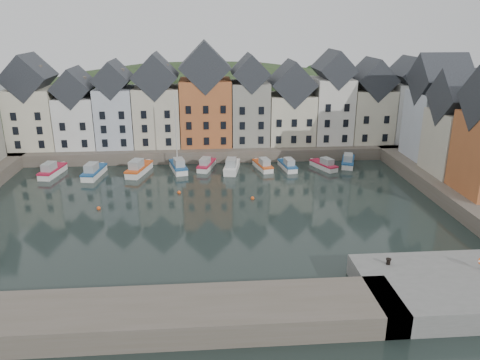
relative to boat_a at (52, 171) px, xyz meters
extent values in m
plane|color=black|center=(24.05, -17.60, -0.73)|extent=(260.00, 260.00, 0.00)
cube|color=brown|center=(24.05, 12.40, 0.27)|extent=(90.00, 16.00, 2.00)
cube|color=#60605E|center=(46.05, -37.60, 0.27)|extent=(18.00, 10.00, 2.00)
cube|color=brown|center=(14.05, -39.60, 0.27)|extent=(50.00, 6.00, 2.00)
ellipsoid|color=#1E3018|center=(24.05, 38.40, -18.73)|extent=(153.60, 70.40, 64.00)
sphere|color=black|center=(10.11, 33.34, 7.97)|extent=(5.77, 5.77, 5.77)
sphere|color=black|center=(48.91, 43.15, 7.39)|extent=(5.27, 5.27, 5.27)
sphere|color=black|center=(55.87, 36.60, 7.15)|extent=(5.07, 5.07, 5.07)
sphere|color=black|center=(38.33, 37.59, 7.09)|extent=(5.01, 5.01, 5.01)
sphere|color=black|center=(-13.62, 39.01, 5.85)|extent=(3.94, 3.94, 3.94)
sphere|color=black|center=(52.38, 42.65, 7.32)|extent=(5.21, 5.21, 5.21)
sphere|color=black|center=(26.04, 41.05, 7.60)|extent=(5.45, 5.45, 5.45)
sphere|color=black|center=(61.85, 30.72, 6.48)|extent=(4.49, 4.49, 4.49)
cube|color=beige|center=(-5.12, 10.40, 6.31)|extent=(7.67, 8.00, 10.07)
cube|color=black|center=(-5.12, 10.40, 13.24)|extent=(7.67, 8.16, 7.67)
cube|color=silver|center=(2.15, 10.40, 5.58)|extent=(6.56, 8.00, 8.61)
cube|color=black|center=(2.15, 10.40, 11.51)|extent=(6.56, 8.16, 6.56)
cube|color=#B5BDC9|center=(8.68, 10.40, 6.28)|extent=(6.20, 8.00, 10.02)
cube|color=black|center=(8.68, 10.40, 12.82)|extent=(6.20, 8.16, 6.20)
cube|color=#BFB8A1|center=(15.78, 10.40, 6.31)|extent=(7.70, 8.00, 10.08)
cube|color=black|center=(15.78, 10.40, 13.26)|extent=(7.70, 8.16, 7.70)
cube|color=#AB5B31|center=(24.12, 10.40, 6.91)|extent=(8.69, 8.00, 11.28)
cube|color=black|center=(24.12, 10.40, 14.70)|extent=(8.69, 8.16, 8.69)
cube|color=gray|center=(31.83, 10.40, 6.66)|extent=(6.43, 8.00, 10.78)
cube|color=black|center=(31.83, 10.40, 13.64)|extent=(6.43, 8.16, 6.43)
cube|color=beige|center=(39.13, 10.40, 5.55)|extent=(7.88, 8.00, 8.56)
cube|color=black|center=(39.13, 10.40, 11.78)|extent=(7.88, 8.16, 7.88)
cube|color=silver|center=(46.47, 10.40, 6.91)|extent=(6.50, 8.00, 11.27)
cube|color=black|center=(46.47, 10.40, 14.15)|extent=(6.50, 8.16, 6.50)
cube|color=beige|center=(53.48, 10.40, 5.93)|extent=(7.23, 8.00, 9.32)
cube|color=black|center=(53.48, 10.40, 12.38)|extent=(7.23, 8.16, 7.23)
cube|color=silver|center=(60.34, 10.40, 6.43)|extent=(6.18, 8.00, 10.32)
cube|color=black|center=(60.34, 10.40, 13.12)|extent=(6.18, 8.16, 6.18)
cube|color=#B5BDC9|center=(60.05, -1.33, 6.46)|extent=(7.47, 8.00, 10.38)
cube|color=black|center=(60.05, -1.33, 13.63)|extent=(7.62, 8.00, 8.00)
cube|color=#BFB8A1|center=(60.05, -9.34, 5.71)|extent=(8.14, 8.00, 8.89)
cube|color=black|center=(60.05, -9.34, 12.14)|extent=(8.30, 8.00, 8.00)
sphere|color=#D84E19|center=(20.05, -9.60, -0.58)|extent=(0.50, 0.50, 0.50)
sphere|color=#D84E19|center=(30.05, -12.60, -0.58)|extent=(0.50, 0.50, 0.50)
sphere|color=#D84E19|center=(10.05, -14.60, -0.58)|extent=(0.50, 0.50, 0.50)
cube|color=silver|center=(0.03, 0.20, -0.36)|extent=(2.90, 6.47, 1.15)
cube|color=#AF1936|center=(0.03, 0.20, 0.26)|extent=(3.02, 6.61, 0.26)
cube|color=#919799|center=(-0.12, -0.73, 0.89)|extent=(1.86, 2.71, 1.25)
cube|color=silver|center=(6.63, -0.86, -0.35)|extent=(2.76, 6.61, 1.18)
cube|color=navy|center=(6.63, -0.86, 0.29)|extent=(2.88, 6.75, 0.27)
cube|color=#919799|center=(6.50, -1.81, 0.93)|extent=(1.82, 2.74, 1.28)
cube|color=silver|center=(13.38, 0.08, -0.33)|extent=(3.68, 7.05, 1.24)
cube|color=#D84E19|center=(13.38, 0.08, 0.34)|extent=(3.82, 7.21, 0.28)
cube|color=#919799|center=(13.13, -0.90, 1.02)|extent=(2.21, 3.01, 1.35)
cube|color=silver|center=(19.46, 0.97, -0.37)|extent=(3.24, 6.46, 1.14)
cube|color=navy|center=(19.46, 0.97, 0.25)|extent=(3.36, 6.61, 0.26)
cube|color=#919799|center=(19.68, 0.06, 0.87)|extent=(1.98, 2.75, 1.24)
cylinder|color=silver|center=(19.32, 1.57, 5.47)|extent=(0.14, 0.14, 11.37)
cube|color=silver|center=(24.01, 1.72, -0.40)|extent=(3.21, 5.85, 1.03)
cube|color=#AF1936|center=(24.01, 1.72, 0.16)|extent=(3.33, 5.98, 0.23)
cube|color=#919799|center=(23.77, 0.92, 0.72)|extent=(1.89, 2.52, 1.12)
cube|color=silver|center=(28.04, 0.20, -0.36)|extent=(2.98, 6.59, 1.17)
cube|color=silver|center=(28.04, 0.20, 0.28)|extent=(3.11, 6.73, 0.26)
cube|color=#919799|center=(27.88, -0.74, 0.91)|extent=(1.90, 2.76, 1.27)
cube|color=silver|center=(33.09, 0.75, -0.41)|extent=(2.82, 5.74, 1.01)
cube|color=#D84E19|center=(33.09, 0.75, 0.14)|extent=(2.94, 5.87, 0.23)
cube|color=#919799|center=(33.27, -0.06, 0.70)|extent=(1.74, 2.43, 1.10)
cube|color=silver|center=(37.09, 0.51, -0.41)|extent=(2.40, 5.64, 1.00)
cube|color=navy|center=(37.09, 0.51, 0.14)|extent=(2.50, 5.76, 0.23)
cube|color=#919799|center=(37.21, -0.30, 0.68)|extent=(1.57, 2.34, 1.09)
cube|color=silver|center=(43.00, 0.22, -0.41)|extent=(3.65, 5.61, 0.99)
cube|color=#AF1936|center=(43.00, 0.22, 0.13)|extent=(3.77, 5.74, 0.23)
cube|color=#919799|center=(43.32, -0.52, 0.67)|extent=(2.02, 2.49, 1.08)
cube|color=silver|center=(47.50, 1.69, -0.38)|extent=(3.66, 6.26, 1.10)
cube|color=navy|center=(47.50, 1.69, 0.22)|extent=(3.80, 6.41, 0.25)
cube|color=#919799|center=(47.21, 0.84, 0.82)|extent=(2.11, 2.73, 1.20)
cylinder|color=black|center=(40.13, -34.72, 1.52)|extent=(0.36, 0.36, 0.50)
cylinder|color=black|center=(40.13, -34.72, 1.79)|extent=(0.48, 0.48, 0.08)
camera|label=1|loc=(23.81, -71.14, 22.32)|focal=35.00mm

